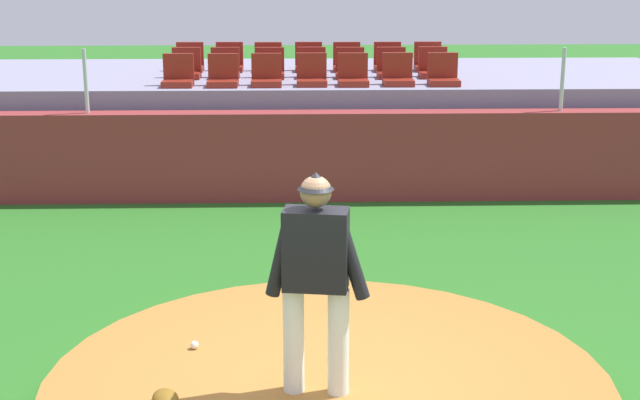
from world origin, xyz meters
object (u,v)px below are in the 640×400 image
fielding_glove (165,399)px  stadium_chair_10 (311,68)px  stadium_chair_2 (267,76)px  stadium_chair_19 (388,62)px  stadium_chair_20 (428,62)px  stadium_chair_5 (398,75)px  stadium_chair_12 (392,68)px  baseball (194,345)px  stadium_chair_6 (443,75)px  pitcher (316,268)px  stadium_chair_17 (309,62)px  stadium_chair_0 (178,76)px  stadium_chair_18 (347,62)px  stadium_chair_16 (268,62)px  stadium_chair_13 (433,68)px  stadium_chair_4 (353,75)px  stadium_chair_11 (350,68)px  stadium_chair_1 (223,76)px  stadium_chair_15 (229,62)px  stadium_chair_3 (312,75)px  stadium_chair_9 (270,69)px  stadium_chair_7 (186,69)px  stadium_chair_14 (190,62)px  stadium_chair_8 (225,69)px

fielding_glove → stadium_chair_10: (1.31, 8.96, 1.44)m
stadium_chair_2 → stadium_chair_19: bearing=-139.8°
stadium_chair_19 → stadium_chair_20: (0.72, 0.01, 0.00)m
stadium_chair_5 → stadium_chair_12: bearing=-89.1°
stadium_chair_5 → stadium_chair_20: same height
baseball → stadium_chair_20: 9.49m
stadium_chair_6 → stadium_chair_19: 1.90m
pitcher → stadium_chair_17: 9.65m
stadium_chair_0 → stadium_chair_18: bearing=-147.3°
fielding_glove → stadium_chair_16: stadium_chair_16 is taller
stadium_chair_6 → stadium_chair_13: (-0.03, 0.91, 0.00)m
stadium_chair_17 → stadium_chair_18: size_ratio=1.00×
stadium_chair_4 → stadium_chair_11: 0.87m
stadium_chair_0 → stadium_chair_6: size_ratio=1.00×
pitcher → stadium_chair_1: 7.94m
stadium_chair_11 → stadium_chair_15: bearing=-24.3°
stadium_chair_1 → stadium_chair_3: bearing=-178.1°
baseball → stadium_chair_9: bearing=86.4°
stadium_chair_9 → stadium_chair_7: bearing=-1.5°
stadium_chair_7 → stadium_chair_16: 1.60m
stadium_chair_2 → stadium_chair_4: size_ratio=1.00×
stadium_chair_11 → stadium_chair_14: same height
stadium_chair_12 → stadium_chair_18: 1.14m
stadium_chair_14 → stadium_chair_18: bearing=179.0°
stadium_chair_2 → stadium_chair_11: bearing=-147.4°
stadium_chair_1 → stadium_chair_15: bearing=-89.3°
stadium_chair_8 → stadium_chair_12: bearing=179.1°
stadium_chair_9 → stadium_chair_3: bearing=128.3°
stadium_chair_0 → stadium_chair_8: 1.15m
stadium_chair_10 → stadium_chair_12: size_ratio=1.00×
stadium_chair_3 → stadium_chair_14: (-2.13, 1.80, 0.00)m
baseball → stadium_chair_20: stadium_chair_20 is taller
stadium_chair_2 → stadium_chair_18: (1.37, 1.78, 0.00)m
baseball → fielding_glove: size_ratio=0.25×
stadium_chair_4 → stadium_chair_20: size_ratio=1.00×
stadium_chair_15 → stadium_chair_3: bearing=128.5°
stadium_chair_13 → stadium_chair_3: bearing=23.3°
stadium_chair_13 → stadium_chair_14: size_ratio=1.00×
pitcher → stadium_chair_7: (-1.98, 8.77, 0.44)m
stadium_chair_2 → stadium_chair_6: same height
stadium_chair_15 → stadium_chair_17: bearing=179.1°
stadium_chair_11 → stadium_chair_14: size_ratio=1.00×
stadium_chair_3 → stadium_chair_10: 0.90m
stadium_chair_14 → pitcher: bearing=101.8°
stadium_chair_15 → stadium_chair_18: 2.09m
stadium_chair_10 → stadium_chair_13: (2.06, -0.01, 0.00)m
stadium_chair_8 → stadium_chair_11: (2.10, -0.05, 0.00)m
stadium_chair_15 → stadium_chair_8: bearing=89.2°
stadium_chair_7 → stadium_chair_14: (-0.04, 0.89, 0.00)m
pitcher → stadium_chair_11: (0.78, 8.72, 0.44)m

